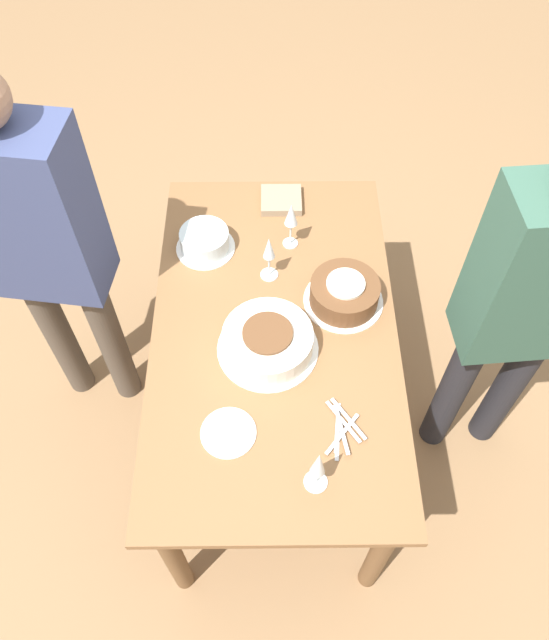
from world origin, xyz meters
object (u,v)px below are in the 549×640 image
cake_back_decorated (205,241)px  person_cutting (530,300)px  cake_front_chocolate (344,293)px  person_watching (41,242)px  cake_center_white (268,341)px  wine_glass_far (291,217)px  wine_glass_extra (318,465)px  wine_glass_near (269,251)px

cake_back_decorated → person_cutting: bearing=-111.6°
cake_front_chocolate → person_cutting: person_cutting is taller
person_watching → cake_front_chocolate: bearing=3.3°
cake_center_white → person_cutting: (0.03, -0.82, 0.17)m
cake_center_white → person_watching: person_watching is taller
cake_center_white → cake_front_chocolate: 0.33m
cake_back_decorated → wine_glass_far: 0.34m
cake_back_decorated → wine_glass_far: (0.02, -0.32, 0.10)m
cake_back_decorated → person_watching: person_watching is taller
person_cutting → cake_center_white: bearing=-2.2°
person_cutting → cake_back_decorated: bearing=-26.1°
wine_glass_extra → cake_front_chocolate: bearing=-11.0°
cake_back_decorated → cake_front_chocolate: bearing=-116.9°
cake_center_white → cake_front_chocolate: (0.20, -0.27, 0.00)m
cake_center_white → person_watching: size_ratio=0.21×
cake_back_decorated → wine_glass_far: wine_glass_far is taller
wine_glass_near → person_watching: size_ratio=0.12×
cake_front_chocolate → person_watching: (0.08, 1.02, 0.18)m
cake_front_chocolate → person_watching: person_watching is taller
cake_center_white → wine_glass_near: wine_glass_near is taller
wine_glass_far → wine_glass_near: bearing=152.1°
cake_center_white → cake_back_decorated: size_ratio=1.53×
cake_center_white → cake_front_chocolate: cake_front_chocolate is taller
cake_center_white → wine_glass_far: size_ratio=1.67×
wine_glass_far → person_cutting: 0.86m
wine_glass_near → wine_glass_extra: size_ratio=0.96×
wine_glass_near → wine_glass_far: (0.15, -0.08, 0.01)m
person_cutting → person_watching: bearing=-13.4°
person_watching → cake_back_decorated: bearing=26.5°
cake_front_chocolate → wine_glass_near: 0.30m
cake_back_decorated → wine_glass_near: (-0.13, -0.24, 0.09)m
wine_glass_near → person_cutting: size_ratio=0.12×
person_watching → wine_glass_extra: bearing=-32.0°
wine_glass_far → person_watching: size_ratio=0.13×
cake_front_chocolate → cake_back_decorated: 0.56m
wine_glass_near → person_watching: 0.76m
cake_front_chocolate → cake_center_white: bearing=126.3°
cake_center_white → cake_back_decorated: bearing=27.4°
cake_front_chocolate → person_cutting: bearing=-106.5°
cake_center_white → wine_glass_near: 0.33m
cake_front_chocolate → wine_glass_near: bearing=65.1°
wine_glass_far → person_watching: person_watching is taller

